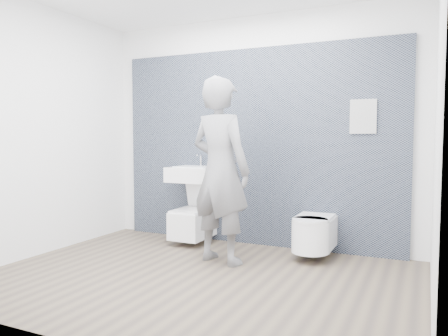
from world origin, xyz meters
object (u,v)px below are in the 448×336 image
at_px(toilet_square, 193,222).
at_px(visitor, 220,171).
at_px(toilet_rounded, 313,233).
at_px(washbasin, 194,174).

height_order(toilet_square, visitor, visitor).
height_order(toilet_rounded, visitor, visitor).
bearing_deg(toilet_square, visitor, -41.76).
distance_m(toilet_rounded, visitor, 1.23).
distance_m(toilet_square, toilet_rounded, 1.53).
distance_m(washbasin, toilet_rounded, 1.64).
relative_size(toilet_rounded, visitor, 0.35).
xyz_separation_m(toilet_rounded, visitor, (-0.86, -0.54, 0.69)).
xyz_separation_m(toilet_square, toilet_rounded, (1.53, -0.06, 0.01)).
relative_size(washbasin, toilet_rounded, 0.92).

